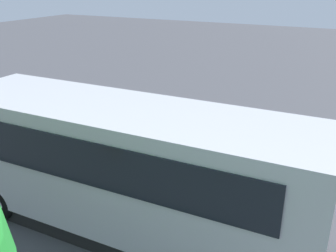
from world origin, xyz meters
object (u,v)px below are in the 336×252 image
object	(u,v)px
spectator_left	(179,149)
spectator_right	(116,136)
spectator_centre	(144,147)
parked_motorcycle_silver	(99,160)
tour_bus	(125,171)
stunt_motorcycle	(141,111)
parked_motorcycle_dark	(254,201)
traffic_cone	(197,134)
spectator_far_left	(211,162)

from	to	relation	value
spectator_left	spectator_right	size ratio (longest dim) A/B	0.96
spectator_centre	parked_motorcycle_silver	xyz separation A→B (m)	(1.40, 0.49, -0.55)
parked_motorcycle_silver	tour_bus	bearing A→B (deg)	139.30
parked_motorcycle_silver	stunt_motorcycle	world-z (taller)	stunt_motorcycle
parked_motorcycle_dark	traffic_cone	size ratio (longest dim) A/B	3.22
spectator_far_left	stunt_motorcycle	world-z (taller)	spectator_far_left
parked_motorcycle_dark	traffic_cone	world-z (taller)	parked_motorcycle_dark
spectator_centre	spectator_right	size ratio (longest dim) A/B	0.96
spectator_far_left	spectator_left	size ratio (longest dim) A/B	0.98
spectator_centre	traffic_cone	world-z (taller)	spectator_centre
tour_bus	stunt_motorcycle	distance (m)	7.33
stunt_motorcycle	traffic_cone	xyz separation A→B (m)	(-2.87, 0.60, -0.31)
spectator_left	spectator_right	bearing A→B (deg)	2.18
spectator_right	parked_motorcycle_dark	world-z (taller)	spectator_right
tour_bus	stunt_motorcycle	size ratio (longest dim) A/B	4.50
parked_motorcycle_dark	spectator_right	bearing A→B (deg)	-9.57
parked_motorcycle_silver	parked_motorcycle_dark	size ratio (longest dim) A/B	1.01
spectator_right	traffic_cone	bearing A→B (deg)	-118.06
spectator_far_left	parked_motorcycle_dark	bearing A→B (deg)	157.82
parked_motorcycle_silver	traffic_cone	size ratio (longest dim) A/B	3.25
spectator_centre	spectator_right	xyz separation A→B (m)	(1.20, -0.23, 0.05)
tour_bus	parked_motorcycle_silver	distance (m)	3.31
spectator_centre	parked_motorcycle_dark	distance (m)	3.76
parked_motorcycle_silver	parked_motorcycle_dark	xyz separation A→B (m)	(-5.07, 0.10, 0.00)
parked_motorcycle_dark	stunt_motorcycle	xyz separation A→B (m)	(6.11, -4.49, 0.13)
tour_bus	spectator_left	distance (m)	2.90
spectator_centre	parked_motorcycle_silver	distance (m)	1.58
spectator_far_left	spectator_left	xyz separation A→B (m)	(1.17, -0.32, 0.01)
spectator_centre	spectator_right	bearing A→B (deg)	-10.86
spectator_far_left	spectator_right	world-z (taller)	spectator_right
spectator_far_left	spectator_left	bearing A→B (deg)	-15.27
spectator_left	tour_bus	bearing A→B (deg)	87.97
spectator_right	parked_motorcycle_silver	xyz separation A→B (m)	(0.19, 0.72, -0.60)
parked_motorcycle_dark	traffic_cone	xyz separation A→B (m)	(3.24, -3.89, -0.18)
spectator_far_left	traffic_cone	bearing A→B (deg)	-61.40
spectator_right	tour_bus	bearing A→B (deg)	128.16
parked_motorcycle_silver	spectator_far_left	bearing A→B (deg)	-172.30
traffic_cone	spectator_left	bearing A→B (deg)	101.84
traffic_cone	stunt_motorcycle	bearing A→B (deg)	-11.85
spectator_centre	parked_motorcycle_dark	size ratio (longest dim) A/B	0.85
spectator_left	stunt_motorcycle	world-z (taller)	spectator_left
parked_motorcycle_dark	stunt_motorcycle	size ratio (longest dim) A/B	0.99
spectator_left	spectator_centre	xyz separation A→B (m)	(1.05, 0.32, -0.01)
spectator_right	parked_motorcycle_dark	size ratio (longest dim) A/B	0.89
spectator_centre	parked_motorcycle_silver	size ratio (longest dim) A/B	0.85
spectator_right	parked_motorcycle_silver	distance (m)	0.96
tour_bus	parked_motorcycle_silver	world-z (taller)	tour_bus
spectator_right	parked_motorcycle_dark	xyz separation A→B (m)	(-4.87, 0.82, -0.60)
tour_bus	parked_motorcycle_dark	bearing A→B (deg)	-144.69
tour_bus	spectator_left	size ratio (longest dim) A/B	5.26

